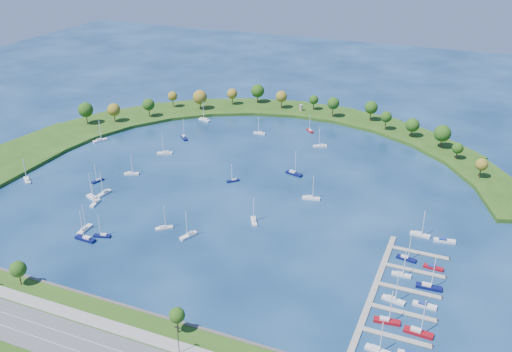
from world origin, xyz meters
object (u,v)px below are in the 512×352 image
at_px(moored_boat_12, 104,193).
at_px(docked_boat_2, 387,320).
at_px(moored_boat_21, 165,153).
at_px(docked_boat_4, 393,299).
at_px(moored_boat_8, 205,119).
at_px(moored_boat_18, 233,180).
at_px(moored_boat_7, 310,130).
at_px(moored_boat_17, 320,145).
at_px(docked_boat_5, 424,305).
at_px(moored_boat_13, 98,180).
at_px(docked_boat_6, 401,274).
at_px(docked_boat_10, 420,234).
at_px(harbor_tower, 301,108).
at_px(moored_boat_0, 131,173).
at_px(moored_boat_5, 294,173).
at_px(docked_boat_0, 378,349).
at_px(docked_boat_8, 406,258).
at_px(moored_boat_14, 164,227).
at_px(docked_boat_9, 433,267).
at_px(moored_boat_16, 184,137).
at_px(moored_boat_1, 254,220).
at_px(dock_system, 393,298).
at_px(moored_boat_2, 93,197).
at_px(moored_boat_10, 100,140).
at_px(moored_boat_4, 102,235).
at_px(moored_boat_15, 95,203).
at_px(docked_boat_3, 418,332).
at_px(moored_boat_19, 85,238).
at_px(moored_boat_3, 27,180).
at_px(moored_boat_9, 260,133).
at_px(moored_boat_20, 85,229).
at_px(docked_boat_11, 444,241).
at_px(moored_boat_11, 311,198).

xyz_separation_m(moored_boat_12, docked_boat_2, (143.28, -39.82, 0.02)).
xyz_separation_m(moored_boat_21, docked_boat_4, (141.97, -81.52, -0.02)).
relative_size(moored_boat_8, moored_boat_18, 1.34).
bearing_deg(moored_boat_7, moored_boat_21, 91.29).
xyz_separation_m(moored_boat_17, docked_boat_5, (75.14, -124.05, -0.29)).
distance_m(moored_boat_13, docked_boat_6, 156.21).
distance_m(moored_boat_12, docked_boat_10, 147.10).
distance_m(harbor_tower, moored_boat_13, 150.96).
height_order(moored_boat_0, moored_boat_8, moored_boat_8).
height_order(harbor_tower, moored_boat_5, moored_boat_5).
relative_size(docked_boat_0, docked_boat_8, 1.03).
height_order(moored_boat_14, moored_boat_18, moored_boat_14).
bearing_deg(docked_boat_9, moored_boat_16, 156.48).
height_order(moored_boat_1, docked_boat_5, moored_boat_1).
height_order(dock_system, moored_boat_2, moored_boat_2).
height_order(moored_boat_0, docked_boat_0, docked_boat_0).
bearing_deg(moored_boat_1, moored_boat_0, 46.76).
xyz_separation_m(moored_boat_10, moored_boat_16, (43.51, 23.15, -0.01)).
relative_size(moored_boat_13, docked_boat_10, 0.81).
height_order(docked_boat_0, docked_boat_4, docked_boat_4).
xyz_separation_m(moored_boat_1, moored_boat_10, (-120.67, 51.52, 0.04)).
distance_m(moored_boat_7, moored_boat_12, 135.72).
relative_size(moored_boat_4, docked_boat_0, 0.90).
height_order(moored_boat_13, moored_boat_15, moored_boat_15).
bearing_deg(moored_boat_21, docked_boat_3, 119.94).
distance_m(moored_boat_10, moored_boat_19, 111.01).
bearing_deg(moored_boat_3, moored_boat_4, -165.57).
distance_m(moored_boat_9, docked_boat_2, 176.94).
relative_size(harbor_tower, moored_boat_19, 0.31).
height_order(harbor_tower, moored_boat_8, moored_boat_8).
relative_size(moored_boat_13, moored_boat_15, 0.92).
distance_m(moored_boat_20, docked_boat_11, 151.26).
xyz_separation_m(moored_boat_1, moored_boat_12, (-76.92, -3.62, 0.02)).
bearing_deg(docked_boat_9, moored_boat_7, 130.13).
height_order(moored_boat_0, moored_boat_10, moored_boat_10).
distance_m(moored_boat_10, moored_boat_12, 70.39).
bearing_deg(docked_boat_2, moored_boat_14, 159.35).
xyz_separation_m(harbor_tower, moored_boat_7, (15.84, -29.40, -3.28)).
height_order(moored_boat_2, docked_boat_9, moored_boat_2).
relative_size(moored_boat_12, docked_boat_2, 0.96).
height_order(dock_system, moored_boat_8, moored_boat_8).
bearing_deg(moored_boat_14, docked_boat_5, -46.81).
distance_m(moored_boat_16, moored_boat_17, 81.16).
relative_size(moored_boat_2, moored_boat_13, 1.34).
bearing_deg(moored_boat_5, moored_boat_21, -163.56).
bearing_deg(moored_boat_21, moored_boat_19, 72.46).
bearing_deg(moored_boat_3, moored_boat_8, -72.15).
bearing_deg(docked_boat_8, moored_boat_11, 154.75).
relative_size(moored_boat_11, moored_boat_18, 1.30).
relative_size(moored_boat_0, moored_boat_4, 1.04).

